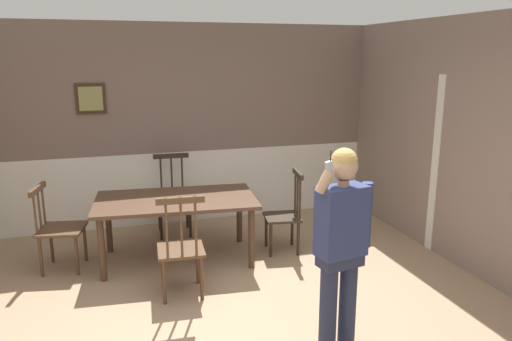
{
  "coord_description": "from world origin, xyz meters",
  "views": [
    {
      "loc": [
        -0.92,
        -3.68,
        2.31
      ],
      "look_at": [
        0.25,
        0.14,
        1.36
      ],
      "focal_mm": 34.03,
      "sensor_mm": 36.0,
      "label": 1
    }
  ],
  "objects_px": {
    "person_figure": "(342,237)",
    "chair_at_table_head": "(181,248)",
    "dining_table": "(176,205)",
    "chair_near_window": "(285,214)",
    "chair_by_doorway": "(58,228)",
    "chair_opposite_corner": "(173,198)"
  },
  "relations": [
    {
      "from": "chair_near_window",
      "to": "chair_opposite_corner",
      "type": "xyz_separation_m",
      "value": [
        -1.19,
        1.01,
        0.02
      ]
    },
    {
      "from": "dining_table",
      "to": "person_figure",
      "type": "distance_m",
      "value": 2.33
    },
    {
      "from": "dining_table",
      "to": "chair_at_table_head",
      "type": "height_order",
      "value": "chair_at_table_head"
    },
    {
      "from": "chair_at_table_head",
      "to": "person_figure",
      "type": "bearing_deg",
      "value": -43.87
    },
    {
      "from": "dining_table",
      "to": "chair_at_table_head",
      "type": "bearing_deg",
      "value": -95.36
    },
    {
      "from": "chair_by_doorway",
      "to": "person_figure",
      "type": "xyz_separation_m",
      "value": [
        2.28,
        -2.21,
        0.46
      ]
    },
    {
      "from": "dining_table",
      "to": "chair_opposite_corner",
      "type": "distance_m",
      "value": 0.91
    },
    {
      "from": "chair_by_doorway",
      "to": "person_figure",
      "type": "relative_size",
      "value": 0.58
    },
    {
      "from": "chair_near_window",
      "to": "chair_at_table_head",
      "type": "distance_m",
      "value": 1.56
    },
    {
      "from": "chair_by_doorway",
      "to": "chair_at_table_head",
      "type": "bearing_deg",
      "value": 60.81
    },
    {
      "from": "chair_near_window",
      "to": "chair_at_table_head",
      "type": "xyz_separation_m",
      "value": [
        -1.36,
        -0.76,
        0.03
      ]
    },
    {
      "from": "person_figure",
      "to": "chair_at_table_head",
      "type": "bearing_deg",
      "value": -57.59
    },
    {
      "from": "dining_table",
      "to": "chair_at_table_head",
      "type": "distance_m",
      "value": 0.9
    },
    {
      "from": "chair_opposite_corner",
      "to": "person_figure",
      "type": "relative_size",
      "value": 0.64
    },
    {
      "from": "dining_table",
      "to": "chair_near_window",
      "type": "relative_size",
      "value": 1.9
    },
    {
      "from": "chair_near_window",
      "to": "person_figure",
      "type": "xyz_separation_m",
      "value": [
        -0.27,
        -1.96,
        0.47
      ]
    },
    {
      "from": "chair_by_doorway",
      "to": "chair_at_table_head",
      "type": "height_order",
      "value": "chair_at_table_head"
    },
    {
      "from": "chair_at_table_head",
      "to": "person_figure",
      "type": "xyz_separation_m",
      "value": [
        1.09,
        -1.2,
        0.44
      ]
    },
    {
      "from": "dining_table",
      "to": "chair_by_doorway",
      "type": "height_order",
      "value": "chair_by_doorway"
    },
    {
      "from": "dining_table",
      "to": "chair_opposite_corner",
      "type": "relative_size",
      "value": 1.8
    },
    {
      "from": "dining_table",
      "to": "chair_at_table_head",
      "type": "xyz_separation_m",
      "value": [
        -0.08,
        -0.88,
        -0.16
      ]
    },
    {
      "from": "chair_near_window",
      "to": "chair_by_doorway",
      "type": "relative_size",
      "value": 1.04
    }
  ]
}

